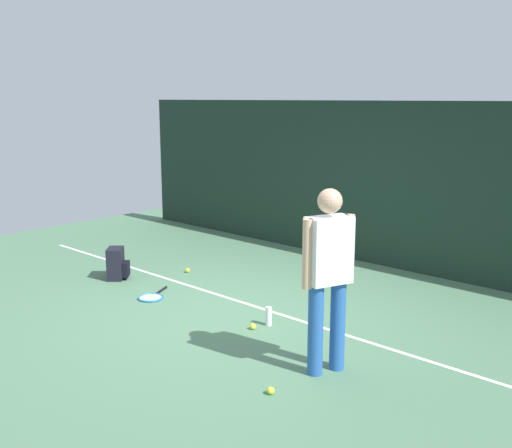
{
  "coord_description": "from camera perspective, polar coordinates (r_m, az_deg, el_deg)",
  "views": [
    {
      "loc": [
        4.74,
        -4.73,
        2.47
      ],
      "look_at": [
        0.0,
        0.4,
        1.0
      ],
      "focal_mm": 42.29,
      "sensor_mm": 36.0,
      "label": 1
    }
  ],
  "objects": [
    {
      "name": "tennis_racket",
      "position": [
        7.74,
        -9.83,
        -6.81
      ],
      "size": [
        0.43,
        0.63,
        0.03
      ],
      "rotation": [
        0.0,
        0.0,
        5.16
      ],
      "color": "black",
      "rests_on": "ground"
    },
    {
      "name": "tennis_ball_far_left",
      "position": [
        6.64,
        -0.31,
        -9.66
      ],
      "size": [
        0.07,
        0.07,
        0.07
      ],
      "primitive_type": "sphere",
      "color": "#CCE033",
      "rests_on": "ground"
    },
    {
      "name": "tennis_ball_near_player",
      "position": [
        7.81,
        5.52,
        -6.35
      ],
      "size": [
        0.07,
        0.07,
        0.07
      ],
      "primitive_type": "sphere",
      "color": "#CCE033",
      "rests_on": "ground"
    },
    {
      "name": "water_bottle",
      "position": [
        6.72,
        1.2,
        -8.71
      ],
      "size": [
        0.07,
        0.07,
        0.21
      ],
      "primitive_type": "cylinder",
      "color": "white",
      "rests_on": "ground"
    },
    {
      "name": "court_line",
      "position": [
        7.36,
        -0.37,
        -7.71
      ],
      "size": [
        9.0,
        0.05,
        0.0
      ],
      "primitive_type": "cube",
      "color": "white",
      "rests_on": "ground"
    },
    {
      "name": "ground_plane",
      "position": [
        7.14,
        -2.2,
        -8.37
      ],
      "size": [
        12.0,
        12.0,
        0.0
      ],
      "primitive_type": "plane",
      "color": "#4C7556"
    },
    {
      "name": "tennis_ball_by_fence",
      "position": [
        5.3,
        1.39,
        -15.48
      ],
      "size": [
        0.07,
        0.07,
        0.07
      ],
      "primitive_type": "sphere",
      "color": "#CCE033",
      "rests_on": "ground"
    },
    {
      "name": "backpack",
      "position": [
        8.57,
        -13.03,
        -3.72
      ],
      "size": [
        0.38,
        0.38,
        0.44
      ],
      "rotation": [
        0.0,
        0.0,
        2.35
      ],
      "color": "black",
      "rests_on": "ground"
    },
    {
      "name": "tennis_player",
      "position": [
        5.41,
        6.84,
        -4.35
      ],
      "size": [
        0.34,
        0.5,
        1.7
      ],
      "rotation": [
        0.0,
        0.0,
        -1.92
      ],
      "color": "#2659A5",
      "rests_on": "ground"
    },
    {
      "name": "back_fence",
      "position": [
        9.16,
        11.14,
        3.77
      ],
      "size": [
        10.0,
        0.1,
        2.43
      ],
      "primitive_type": "cube",
      "color": "#192D23",
      "rests_on": "ground"
    },
    {
      "name": "tennis_ball_mid_court",
      "position": [
        8.74,
        -6.48,
        -4.38
      ],
      "size": [
        0.07,
        0.07,
        0.07
      ],
      "primitive_type": "sphere",
      "color": "#CCE033",
      "rests_on": "ground"
    }
  ]
}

